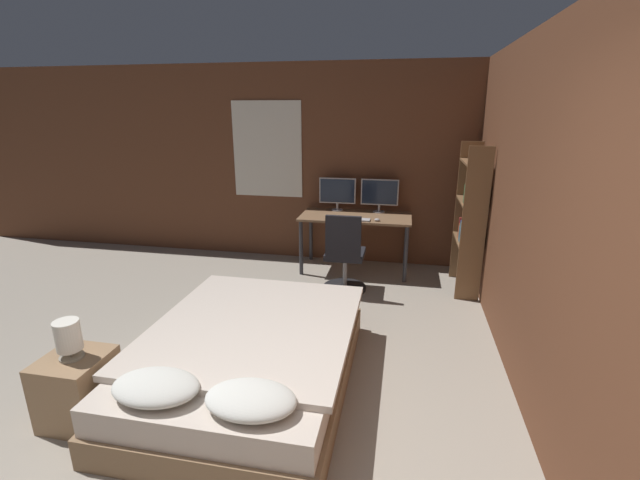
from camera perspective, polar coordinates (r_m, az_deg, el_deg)
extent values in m
cube|color=brown|center=(5.97, 3.45, 9.82)|extent=(12.00, 0.06, 2.70)
cube|color=silver|center=(6.16, -7.05, 11.87)|extent=(0.99, 0.01, 1.31)
cube|color=black|center=(6.16, -7.04, 11.88)|extent=(0.91, 0.01, 1.23)
cube|color=brown|center=(3.18, 28.31, 1.31)|extent=(0.06, 12.00, 2.70)
cube|color=#846647|center=(3.60, -9.15, -16.79)|extent=(1.52, 2.09, 0.22)
cube|color=beige|center=(3.49, -9.32, -13.93)|extent=(1.46, 2.03, 0.20)
cube|color=beige|center=(3.53, -8.70, -11.18)|extent=(1.56, 1.76, 0.05)
ellipsoid|color=silver|center=(2.92, -21.04, -17.81)|extent=(0.55, 0.38, 0.13)
ellipsoid|color=silver|center=(2.68, -9.29, -20.25)|extent=(0.55, 0.38, 0.13)
cube|color=#997551|center=(3.56, -29.54, -16.86)|extent=(0.42, 0.43, 0.49)
cylinder|color=gray|center=(3.43, -30.17, -13.29)|extent=(0.16, 0.16, 0.01)
cylinder|color=gray|center=(3.42, -30.26, -12.82)|extent=(0.02, 0.02, 0.05)
cylinder|color=silver|center=(3.36, -30.59, -10.89)|extent=(0.16, 0.16, 0.21)
cube|color=#846042|center=(5.65, 4.78, 3.12)|extent=(1.44, 0.70, 0.03)
cylinder|color=#2D2D33|center=(5.58, -2.54, -1.07)|extent=(0.05, 0.05, 0.73)
cylinder|color=#2D2D33|center=(5.43, 11.36, -1.91)|extent=(0.05, 0.05, 0.73)
cylinder|color=#2D2D33|center=(6.14, -1.22, 0.64)|extent=(0.05, 0.05, 0.73)
cylinder|color=#2D2D33|center=(6.00, 11.40, -0.08)|extent=(0.05, 0.05, 0.73)
cylinder|color=#B7B7BC|center=(5.92, 2.31, 4.03)|extent=(0.16, 0.16, 0.01)
cylinder|color=#B7B7BC|center=(5.91, 2.32, 4.51)|extent=(0.03, 0.03, 0.09)
cube|color=#B7B7BC|center=(5.86, 2.34, 6.59)|extent=(0.50, 0.03, 0.35)
cube|color=#192338|center=(5.85, 2.32, 6.57)|extent=(0.47, 0.00, 0.32)
cylinder|color=#B7B7BC|center=(5.86, 7.85, 3.75)|extent=(0.16, 0.16, 0.01)
cylinder|color=#B7B7BC|center=(5.85, 7.87, 4.23)|extent=(0.03, 0.03, 0.09)
cube|color=#B7B7BC|center=(5.80, 7.96, 6.33)|extent=(0.50, 0.03, 0.35)
cube|color=#192338|center=(5.79, 7.95, 6.31)|extent=(0.47, 0.00, 0.32)
cube|color=#B7B7BC|center=(5.40, 4.48, 2.75)|extent=(0.42, 0.13, 0.02)
ellipsoid|color=#B7B7BC|center=(5.38, 7.64, 2.68)|extent=(0.07, 0.05, 0.04)
cylinder|color=black|center=(5.24, 3.30, -6.35)|extent=(0.52, 0.52, 0.04)
cylinder|color=gray|center=(5.16, 3.34, -4.22)|extent=(0.05, 0.05, 0.38)
cube|color=black|center=(5.08, 3.38, -1.86)|extent=(0.45, 0.45, 0.07)
cube|color=black|center=(4.81, 3.11, 0.47)|extent=(0.40, 0.05, 0.48)
cube|color=brown|center=(4.96, 19.81, 1.65)|extent=(0.26, 0.02, 1.73)
cube|color=brown|center=(5.63, 18.86, 3.51)|extent=(0.26, 0.02, 1.73)
cube|color=brown|center=(5.36, 19.03, -0.06)|extent=(0.26, 0.68, 0.02)
cube|color=brown|center=(5.25, 19.53, 4.83)|extent=(0.26, 0.68, 0.02)
cube|color=brown|center=(5.18, 20.02, 9.70)|extent=(0.26, 0.68, 0.02)
cube|color=#337042|center=(5.04, 19.57, -0.02)|extent=(0.22, 0.03, 0.17)
cube|color=#B2332D|center=(5.07, 19.55, 0.45)|extent=(0.22, 0.02, 0.24)
cube|color=#2D4784|center=(5.11, 19.48, 0.50)|extent=(0.22, 0.04, 0.22)
cube|color=#BCB29E|center=(5.16, 19.40, 0.59)|extent=(0.22, 0.04, 0.21)
cube|color=teal|center=(5.21, 19.34, 0.92)|extent=(0.22, 0.04, 0.24)
cube|color=#2D4784|center=(5.25, 19.29, 1.10)|extent=(0.22, 0.03, 0.25)
cube|color=teal|center=(5.30, 19.19, 0.81)|extent=(0.22, 0.04, 0.17)
cube|color=orange|center=(5.34, 19.14, 1.03)|extent=(0.22, 0.03, 0.19)
cube|color=#B2332D|center=(5.37, 19.12, 1.47)|extent=(0.22, 0.03, 0.25)
cube|color=teal|center=(4.93, 20.14, 5.52)|extent=(0.22, 0.04, 0.23)
cube|color=#B2332D|center=(4.97, 20.08, 5.67)|extent=(0.22, 0.03, 0.24)
cube|color=orange|center=(5.01, 20.00, 5.65)|extent=(0.22, 0.04, 0.22)
cube|color=orange|center=(5.06, 19.92, 5.69)|extent=(0.22, 0.03, 0.21)
cube|color=#337042|center=(5.10, 19.85, 5.78)|extent=(0.22, 0.04, 0.21)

